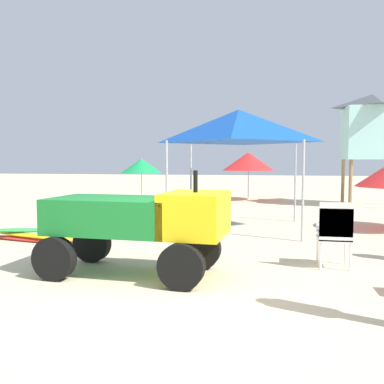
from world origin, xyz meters
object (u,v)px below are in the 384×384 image
popup_canopy (238,126)px  beach_umbrella_left (248,161)px  surfboard_pile (33,236)px  lifeguard_tower (372,127)px  beach_umbrella_mid (141,166)px  utility_cart (140,220)px  stacked_plastic_chairs (335,229)px

popup_canopy → beach_umbrella_left: bearing=91.0°
surfboard_pile → beach_umbrella_left: size_ratio=1.13×
surfboard_pile → beach_umbrella_left: (3.82, 9.60, 1.46)m
lifeguard_tower → surfboard_pile: bearing=-135.2°
surfboard_pile → lifeguard_tower: (8.14, 8.10, 2.67)m
surfboard_pile → beach_umbrella_mid: (-0.47, 9.02, 1.27)m
beach_umbrella_left → beach_umbrella_mid: 4.34m
surfboard_pile → lifeguard_tower: lifeguard_tower is taller
beach_umbrella_left → surfboard_pile: bearing=-111.7°
popup_canopy → beach_umbrella_mid: popup_canopy is taller
surfboard_pile → popup_canopy: size_ratio=0.83×
utility_cart → popup_canopy: 4.82m
stacked_plastic_chairs → utility_cart: bearing=-162.9°
lifeguard_tower → beach_umbrella_left: 4.73m
stacked_plastic_chairs → surfboard_pile: 5.82m
stacked_plastic_chairs → beach_umbrella_mid: 11.96m
popup_canopy → beach_umbrella_left: 7.30m
surfboard_pile → beach_umbrella_mid: bearing=93.0°
popup_canopy → beach_umbrella_mid: bearing=123.6°
popup_canopy → lifeguard_tower: size_ratio=0.73×
utility_cart → beach_umbrella_mid: beach_umbrella_mid is taller
beach_umbrella_mid → surfboard_pile: bearing=-87.0°
beach_umbrella_left → beach_umbrella_mid: size_ratio=1.24×
utility_cart → popup_canopy: popup_canopy is taller
stacked_plastic_chairs → popup_canopy: bearing=115.8°
utility_cart → stacked_plastic_chairs: utility_cart is taller
surfboard_pile → beach_umbrella_mid: beach_umbrella_mid is taller
stacked_plastic_chairs → beach_umbrella_mid: beach_umbrella_mid is taller
stacked_plastic_chairs → beach_umbrella_mid: size_ratio=0.61×
beach_umbrella_left → beach_umbrella_mid: (-4.30, -0.57, -0.18)m
utility_cart → beach_umbrella_mid: size_ratio=1.56×
lifeguard_tower → beach_umbrella_left: lifeguard_tower is taller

